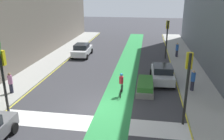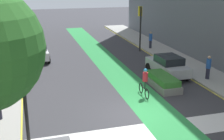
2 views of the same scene
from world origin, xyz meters
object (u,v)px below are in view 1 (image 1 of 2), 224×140
at_px(car_silver_right_far, 162,73).
at_px(cyclist_in_lane, 121,84).
at_px(traffic_signal_near_right, 188,75).
at_px(pedestrian_sidewalk_right_a, 177,50).
at_px(pedestrian_sidewalk_right_b, 193,80).
at_px(pedestrian_sidewalk_left_a, 10,83).
at_px(median_planter, 145,86).
at_px(traffic_signal_near_left, 3,70).
at_px(traffic_signal_far_right, 167,32).
at_px(car_white_left_far, 82,50).

height_order(car_silver_right_far, cyclist_in_lane, cyclist_in_lane).
bearing_deg(car_silver_right_far, traffic_signal_near_right, -82.13).
height_order(pedestrian_sidewalk_right_a, pedestrian_sidewalk_right_b, pedestrian_sidewalk_right_a).
relative_size(pedestrian_sidewalk_right_a, pedestrian_sidewalk_left_a, 1.05).
height_order(traffic_signal_near_right, pedestrian_sidewalk_right_b, traffic_signal_near_right).
xyz_separation_m(car_silver_right_far, median_planter, (-1.44, -2.21, -0.40)).
height_order(traffic_signal_near_right, pedestrian_sidewalk_left_a, traffic_signal_near_right).
height_order(traffic_signal_near_left, traffic_signal_far_right, traffic_signal_far_right).
bearing_deg(car_white_left_far, car_silver_right_far, -38.04).
relative_size(car_white_left_far, pedestrian_sidewalk_right_a, 2.47).
relative_size(traffic_signal_far_right, pedestrian_sidewalk_left_a, 2.71).
bearing_deg(car_silver_right_far, pedestrian_sidewalk_right_a, 75.66).
distance_m(cyclist_in_lane, median_planter, 2.25).
bearing_deg(traffic_signal_far_right, pedestrian_sidewalk_right_b, -81.56).
distance_m(cyclist_in_lane, pedestrian_sidewalk_left_a, 8.56).
bearing_deg(traffic_signal_near_left, pedestrian_sidewalk_right_a, 51.33).
bearing_deg(traffic_signal_near_right, traffic_signal_near_left, -177.95).
xyz_separation_m(traffic_signal_near_left, car_white_left_far, (0.90, 14.57, -2.17)).
relative_size(traffic_signal_near_left, pedestrian_sidewalk_right_a, 2.45).
bearing_deg(traffic_signal_near_right, car_white_left_far, 126.16).
relative_size(car_white_left_far, car_silver_right_far, 1.01).
bearing_deg(median_planter, cyclist_in_lane, -146.27).
xyz_separation_m(pedestrian_sidewalk_right_a, pedestrian_sidewalk_left_a, (-13.87, -12.88, -0.04)).
bearing_deg(median_planter, traffic_signal_far_right, 77.65).
xyz_separation_m(traffic_signal_far_right, median_planter, (-2.24, -10.22, -2.73)).
bearing_deg(cyclist_in_lane, traffic_signal_near_right, -38.85).
relative_size(pedestrian_sidewalk_right_b, median_planter, 0.52).
xyz_separation_m(traffic_signal_near_right, car_white_left_far, (-10.35, 14.16, -2.31)).
xyz_separation_m(car_white_left_far, pedestrian_sidewalk_right_b, (11.67, -9.24, 0.22)).
xyz_separation_m(traffic_signal_near_left, traffic_signal_far_right, (11.10, 15.21, 0.17)).
bearing_deg(traffic_signal_far_right, pedestrian_sidewalk_right_a, 13.91).
relative_size(cyclist_in_lane, median_planter, 0.56).
height_order(traffic_signal_near_right, median_planter, traffic_signal_near_right).
xyz_separation_m(cyclist_in_lane, pedestrian_sidewalk_left_a, (-8.48, -1.12, 0.02)).
relative_size(car_silver_right_far, median_planter, 1.28).
distance_m(traffic_signal_near_left, pedestrian_sidewalk_right_b, 13.79).
bearing_deg(traffic_signal_near_left, car_white_left_far, 86.46).
bearing_deg(traffic_signal_near_right, pedestrian_sidewalk_left_a, 169.89).
relative_size(traffic_signal_far_right, car_silver_right_far, 1.06).
distance_m(car_white_left_far, pedestrian_sidewalk_left_a, 12.13).
bearing_deg(pedestrian_sidewalk_right_a, traffic_signal_near_left, -128.67).
bearing_deg(pedestrian_sidewalk_left_a, traffic_signal_near_left, -61.78).
bearing_deg(traffic_signal_far_right, traffic_signal_near_left, -126.12).
xyz_separation_m(traffic_signal_far_right, pedestrian_sidewalk_left_a, (-12.53, -12.55, -2.15)).
distance_m(traffic_signal_far_right, pedestrian_sidewalk_right_b, 10.22).
xyz_separation_m(traffic_signal_far_right, car_silver_right_far, (-0.80, -8.01, -2.34)).
relative_size(traffic_signal_far_right, median_planter, 1.35).
xyz_separation_m(traffic_signal_near_left, pedestrian_sidewalk_left_a, (-1.43, 2.66, -1.98)).
height_order(traffic_signal_near_left, cyclist_in_lane, traffic_signal_near_left).
xyz_separation_m(traffic_signal_near_right, car_silver_right_far, (-0.94, 6.80, -2.31)).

